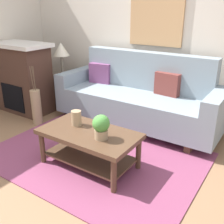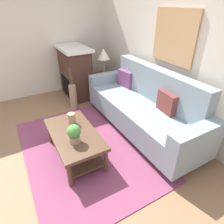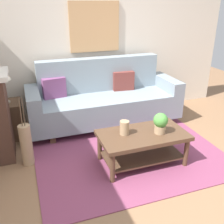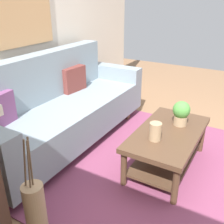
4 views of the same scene
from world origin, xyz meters
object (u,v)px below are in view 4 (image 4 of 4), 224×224
at_px(couch, 63,109).
at_px(potted_plant_tabletop, 181,112).
at_px(throw_pillow_maroon, 74,79).
at_px(framed_painting, 23,9).
at_px(coffee_table, 168,141).
at_px(floor_vase, 37,217).
at_px(tabletop_vase, 155,131).

xyz_separation_m(couch, potted_plant_tabletop, (0.30, -1.35, 0.14)).
xyz_separation_m(throw_pillow_maroon, framed_painting, (-0.39, 0.34, 0.87)).
bearing_deg(couch, potted_plant_tabletop, -77.62).
distance_m(potted_plant_tabletop, framed_painting, 2.08).
distance_m(coffee_table, floor_vase, 1.47).
relative_size(couch, coffee_table, 2.24).
height_order(potted_plant_tabletop, framed_painting, framed_painting).
distance_m(coffee_table, tabletop_vase, 0.31).
bearing_deg(throw_pillow_maroon, couch, -162.41).
relative_size(throw_pillow_maroon, coffee_table, 0.33).
distance_m(coffee_table, potted_plant_tabletop, 0.33).
bearing_deg(coffee_table, couch, 94.00).
distance_m(couch, coffee_table, 1.31).
relative_size(coffee_table, framed_painting, 1.30).
height_order(coffee_table, floor_vase, floor_vase).
bearing_deg(potted_plant_tabletop, floor_vase, 161.87).
relative_size(couch, potted_plant_tabletop, 9.39).
distance_m(tabletop_vase, potted_plant_tabletop, 0.45).
xyz_separation_m(throw_pillow_maroon, coffee_table, (-0.30, -1.42, -0.37)).
relative_size(coffee_table, floor_vase, 2.02).
bearing_deg(potted_plant_tabletop, coffee_table, 165.73).
bearing_deg(couch, floor_vase, -147.39).
distance_m(throw_pillow_maroon, floor_vase, 1.98).
height_order(throw_pillow_maroon, framed_painting, framed_painting).
bearing_deg(coffee_table, framed_painting, 92.95).
distance_m(couch, tabletop_vase, 1.25).
distance_m(couch, framed_painting, 1.21).
relative_size(potted_plant_tabletop, framed_painting, 0.31).
xyz_separation_m(coffee_table, tabletop_vase, (-0.22, 0.06, 0.20)).
bearing_deg(floor_vase, throw_pillow_maroon, 29.46).
xyz_separation_m(potted_plant_tabletop, floor_vase, (-1.59, 0.52, -0.30)).
relative_size(couch, tabletop_vase, 14.07).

